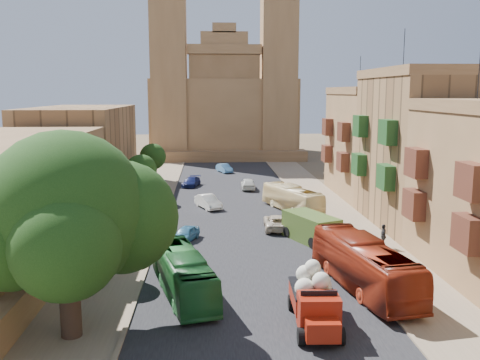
{
  "coord_description": "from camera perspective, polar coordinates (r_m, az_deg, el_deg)",
  "views": [
    {
      "loc": [
        -2.73,
        -20.9,
        11.76
      ],
      "look_at": [
        0.0,
        26.0,
        4.0
      ],
      "focal_mm": 40.0,
      "sensor_mm": 36.0,
      "label": 1
    }
  ],
  "objects": [
    {
      "name": "car_blue_b",
      "position": [
        78.96,
        -1.68,
        1.27
      ],
      "size": [
        2.56,
        4.0,
        1.24
      ],
      "primitive_type": "imported",
      "rotation": [
        0.0,
        0.0,
        0.36
      ],
      "color": "#4E8ABE",
      "rests_on": "ground"
    },
    {
      "name": "church",
      "position": [
        99.58,
        -1.77,
        8.08
      ],
      "size": [
        28.0,
        22.5,
        36.3
      ],
      "color": "olive",
      "rests_on": "ground"
    },
    {
      "name": "road_surface",
      "position": [
        52.31,
        -0.25,
        -3.61
      ],
      "size": [
        14.0,
        140.0,
        0.01
      ],
      "primitive_type": "cube",
      "color": "black",
      "rests_on": "ground"
    },
    {
      "name": "car_blue_a",
      "position": [
        43.04,
        -5.81,
        -5.72
      ],
      "size": [
        2.47,
        3.68,
        1.16
      ],
      "primitive_type": "imported",
      "rotation": [
        0.0,
        0.0,
        -0.35
      ],
      "color": "teal",
      "rests_on": "ground"
    },
    {
      "name": "car_cream",
      "position": [
        46.43,
        3.92,
        -4.51
      ],
      "size": [
        2.37,
        4.67,
        1.26
      ],
      "primitive_type": "imported",
      "rotation": [
        0.0,
        0.0,
        3.08
      ],
      "color": "beige",
      "rests_on": "ground"
    },
    {
      "name": "olive_pickup",
      "position": [
        43.03,
        7.57,
        -5.1
      ],
      "size": [
        4.18,
        5.72,
        2.17
      ],
      "color": "#435C22",
      "rests_on": "ground"
    },
    {
      "name": "ficus_tree",
      "position": [
        26.43,
        -17.93,
        -3.78
      ],
      "size": [
        10.07,
        9.26,
        10.07
      ],
      "color": "#34231A",
      "rests_on": "ground"
    },
    {
      "name": "sidewalk_west",
      "position": [
        52.68,
        -10.65,
        -3.68
      ],
      "size": [
        5.0,
        140.0,
        0.01
      ],
      "primitive_type": "cube",
      "color": "#7E6A52",
      "rests_on": "ground"
    },
    {
      "name": "car_white_b",
      "position": [
        65.11,
        0.85,
        -0.4
      ],
      "size": [
        1.75,
        4.16,
        1.41
      ],
      "primitive_type": "imported",
      "rotation": [
        0.0,
        0.0,
        3.12
      ],
      "color": "silver",
      "rests_on": "ground"
    },
    {
      "name": "townhouse_d",
      "position": [
        62.99,
        13.97,
        4.0
      ],
      "size": [
        9.0,
        14.0,
        15.9
      ],
      "color": "olive",
      "rests_on": "ground"
    },
    {
      "name": "street_tree_b",
      "position": [
        46.22,
        -12.33,
        -1.04
      ],
      "size": [
        3.47,
        3.47,
        5.34
      ],
      "color": "#34231A",
      "rests_on": "ground"
    },
    {
      "name": "car_dkblue",
      "position": [
        67.47,
        -5.21,
        -0.19
      ],
      "size": [
        2.59,
        4.31,
        1.17
      ],
      "primitive_type": "imported",
      "rotation": [
        0.0,
        0.0,
        -0.25
      ],
      "color": "#131B50",
      "rests_on": "ground"
    },
    {
      "name": "west_wall",
      "position": [
        43.43,
        -16.3,
        -5.49
      ],
      "size": [
        1.0,
        40.0,
        1.8
      ],
      "primitive_type": "cube",
      "color": "olive",
      "rests_on": "ground"
    },
    {
      "name": "car_white_a",
      "position": [
        54.65,
        -3.4,
        -2.32
      ],
      "size": [
        2.97,
        4.43,
        1.38
      ],
      "primitive_type": "imported",
      "rotation": [
        0.0,
        0.0,
        0.4
      ],
      "color": "white",
      "rests_on": "ground"
    },
    {
      "name": "townhouse_c",
      "position": [
        49.79,
        18.76,
        3.29
      ],
      "size": [
        9.0,
        14.0,
        17.4
      ],
      "color": "olive",
      "rests_on": "ground"
    },
    {
      "name": "pedestrian_c",
      "position": [
        42.28,
        15.04,
        -5.8
      ],
      "size": [
        0.74,
        1.17,
        1.85
      ],
      "primitive_type": "imported",
      "rotation": [
        0.0,
        0.0,
        4.43
      ],
      "color": "#2E2E30",
      "rests_on": "ground"
    },
    {
      "name": "west_building_mid",
      "position": [
        67.01,
        -16.51,
        3.2
      ],
      "size": [
        10.0,
        22.0,
        10.0
      ],
      "primitive_type": "cube",
      "color": "olive",
      "rests_on": "ground"
    },
    {
      "name": "bus_cream_east",
      "position": [
        53.51,
        5.6,
        -1.99
      ],
      "size": [
        5.24,
        9.14,
        2.51
      ],
      "primitive_type": "imported",
      "rotation": [
        0.0,
        0.0,
        3.52
      ],
      "color": "#FFE5A7",
      "rests_on": "ground"
    },
    {
      "name": "street_tree_d",
      "position": [
        69.77,
        -9.3,
        2.46
      ],
      "size": [
        3.4,
        3.4,
        5.23
      ],
      "color": "#34231A",
      "rests_on": "ground"
    },
    {
      "name": "street_tree_a",
      "position": [
        34.7,
        -15.38,
        -4.82
      ],
      "size": [
        3.35,
        3.35,
        5.16
      ],
      "color": "#34231A",
      "rests_on": "ground"
    },
    {
      "name": "bus_red_east",
      "position": [
        33.27,
        13.1,
        -8.8
      ],
      "size": [
        4.26,
        11.16,
        3.03
      ],
      "primitive_type": "imported",
      "rotation": [
        0.0,
        0.0,
        3.3
      ],
      "color": "maroon",
      "rests_on": "ground"
    },
    {
      "name": "street_tree_c",
      "position": [
        57.96,
        -10.5,
        1.02
      ],
      "size": [
        3.39,
        3.39,
        5.21
      ],
      "color": "#34231A",
      "rests_on": "ground"
    },
    {
      "name": "red_truck",
      "position": [
        27.87,
        7.97,
        -12.49
      ],
      "size": [
        2.41,
        5.62,
        3.23
      ],
      "color": "maroon",
      "rests_on": "ground"
    },
    {
      "name": "bus_green_north",
      "position": [
        31.77,
        -6.09,
        -9.9
      ],
      "size": [
        4.45,
        9.58,
        2.6
      ],
      "primitive_type": "imported",
      "rotation": [
        0.0,
        0.0,
        0.25
      ],
      "color": "#23682D",
      "rests_on": "ground"
    },
    {
      "name": "pedestrian_a",
      "position": [
        33.9,
        15.57,
        -9.63
      ],
      "size": [
        0.74,
        0.55,
        1.84
      ],
      "primitive_type": "imported",
      "rotation": [
        0.0,
        0.0,
        2.97
      ],
      "color": "#27242D",
      "rests_on": "ground"
    },
    {
      "name": "kerb_west",
      "position": [
        52.4,
        -7.94,
        -3.61
      ],
      "size": [
        0.25,
        140.0,
        0.12
      ],
      "primitive_type": "cube",
      "color": "#7E6A52",
      "rests_on": "ground"
    },
    {
      "name": "kerb_east",
      "position": [
        53.12,
        7.32,
        -3.42
      ],
      "size": [
        0.25,
        140.0,
        0.12
      ],
      "primitive_type": "cube",
      "color": "#7E6A52",
      "rests_on": "ground"
    },
    {
      "name": "sidewalk_east",
      "position": [
        53.65,
        9.95,
        -3.42
      ],
      "size": [
        5.0,
        140.0,
        0.01
      ],
      "primitive_type": "cube",
      "color": "#7E6A52",
      "rests_on": "ground"
    }
  ]
}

